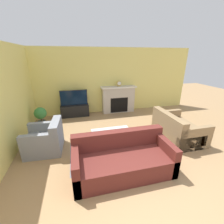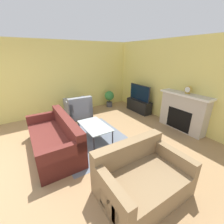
{
  "view_description": "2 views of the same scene",
  "coord_description": "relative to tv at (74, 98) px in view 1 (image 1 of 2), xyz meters",
  "views": [
    {
      "loc": [
        -1.03,
        -1.7,
        2.36
      ],
      "look_at": [
        0.04,
        2.55,
        0.71
      ],
      "focal_mm": 24.0,
      "sensor_mm": 36.0,
      "label": 1
    },
    {
      "loc": [
        3.22,
        0.29,
        2.24
      ],
      "look_at": [
        -0.05,
        2.35,
        0.72
      ],
      "focal_mm": 24.0,
      "sensor_mm": 36.0,
      "label": 2
    }
  ],
  "objects": [
    {
      "name": "wall_back",
      "position": [
        1.1,
        0.3,
        0.56
      ],
      "size": [
        8.25,
        0.06,
        2.7
      ],
      "color": "#EADB72",
      "rests_on": "ground_plane"
    },
    {
      "name": "mantel_clock",
      "position": [
        1.91,
        0.09,
        0.48
      ],
      "size": [
        0.19,
        0.07,
        0.22
      ],
      "color": "#B79338",
      "rests_on": "fireplace"
    },
    {
      "name": "area_rug",
      "position": [
        0.96,
        -2.56,
        -0.79
      ],
      "size": [
        2.28,
        1.82,
        0.0
      ],
      "color": "slate",
      "rests_on": "ground_plane"
    },
    {
      "name": "coffee_table",
      "position": [
        0.96,
        -2.46,
        -0.42
      ],
      "size": [
        1.08,
        0.62,
        0.4
      ],
      "color": "#333338",
      "rests_on": "ground_plane"
    },
    {
      "name": "potted_plant",
      "position": [
        -1.17,
        -0.7,
        -0.36
      ],
      "size": [
        0.41,
        0.41,
        0.7
      ],
      "color": "#47474C",
      "rests_on": "ground_plane"
    },
    {
      "name": "tv_stand",
      "position": [
        0.0,
        0.0,
        -0.55
      ],
      "size": [
        1.12,
        0.37,
        0.48
      ],
      "color": "black",
      "rests_on": "ground_plane"
    },
    {
      "name": "tv",
      "position": [
        0.0,
        0.0,
        0.0
      ],
      "size": [
        1.06,
        0.06,
        0.62
      ],
      "color": "#232328",
      "rests_on": "tv_stand"
    },
    {
      "name": "ground_plane",
      "position": [
        1.1,
        -4.31,
        -0.79
      ],
      "size": [
        20.0,
        20.0,
        0.0
      ],
      "primitive_type": "plane",
      "color": "#9E7A51"
    },
    {
      "name": "fireplace",
      "position": [
        1.88,
        0.09,
        -0.19
      ],
      "size": [
        1.52,
        0.41,
        1.15
      ],
      "color": "#BCB2A3",
      "rests_on": "ground_plane"
    },
    {
      "name": "couch_loveseat",
      "position": [
        2.95,
        -2.57,
        -0.5
      ],
      "size": [
        1.0,
        1.44,
        0.82
      ],
      "rotation": [
        0.0,
        0.0,
        1.57
      ],
      "color": "#8C704C",
      "rests_on": "ground_plane"
    },
    {
      "name": "wall_left",
      "position": [
        -1.55,
        -2.02,
        0.56
      ],
      "size": [
        0.06,
        7.58,
        2.7
      ],
      "color": "#EADB72",
      "rests_on": "ground_plane"
    },
    {
      "name": "couch_sectional",
      "position": [
        0.93,
        -3.51,
        -0.5
      ],
      "size": [
        2.06,
        0.92,
        0.82
      ],
      "color": "#5B231E",
      "rests_on": "ground_plane"
    },
    {
      "name": "armchair_by_window",
      "position": [
        -0.78,
        -2.3,
        -0.49
      ],
      "size": [
        0.92,
        0.89,
        0.82
      ],
      "rotation": [
        0.0,
        0.0,
        -1.62
      ],
      "color": "gray",
      "rests_on": "ground_plane"
    }
  ]
}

